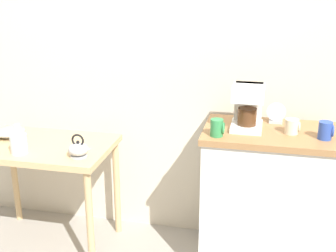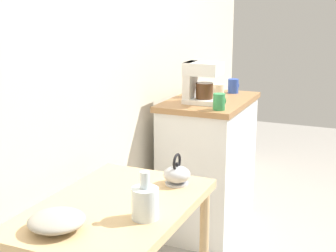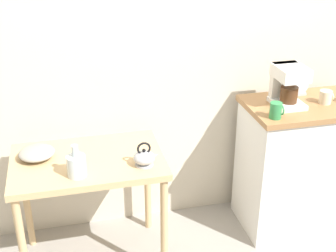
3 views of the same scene
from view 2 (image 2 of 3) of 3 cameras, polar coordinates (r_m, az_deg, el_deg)
The scene contains 11 objects.
back_wall at distance 2.75m, azimuth -6.33°, elevation 11.48°, with size 4.40×0.10×2.80m, color beige.
wooden_table at distance 2.02m, azimuth -6.30°, elevation -11.77°, with size 0.88×0.58×0.74m.
kitchen_counter at distance 3.33m, azimuth 4.81°, elevation -4.53°, with size 0.79×0.50×0.92m.
bowl_stoneware at distance 1.79m, azimuth -13.05°, elevation -10.86°, with size 0.21×0.21×0.06m.
teakettle at distance 2.16m, azimuth 1.07°, elevation -5.72°, with size 0.15×0.12×0.14m.
glass_carafe_vase at distance 1.82m, azimuth -2.74°, elevation -8.96°, with size 0.10×0.10×0.18m.
coffee_maker at distance 3.06m, azimuth 3.78°, elevation 5.36°, with size 0.18×0.22×0.26m.
mug_small_cream at distance 3.30m, azimuth 5.99°, elevation 4.22°, with size 0.09×0.08×0.09m.
mug_blue at distance 3.45m, azimuth 7.73°, elevation 4.73°, with size 0.08×0.07×0.10m.
mug_tall_green at distance 2.88m, azimuth 6.08°, elevation 2.88°, with size 0.08×0.07×0.10m.
table_clock at distance 3.28m, azimuth 2.56°, elevation 4.44°, with size 0.11×0.06×0.13m.
Camera 2 is at (-2.28, -0.96, 1.52)m, focal length 51.50 mm.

